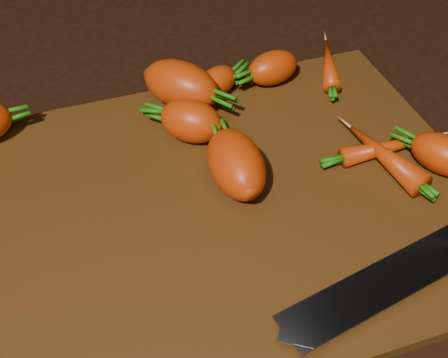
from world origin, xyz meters
name	(u,v)px	position (x,y,z in m)	size (l,w,h in m)	color
ground	(227,211)	(0.00, 0.00, -0.01)	(2.00, 2.00, 0.01)	black
cutting_board	(227,203)	(0.00, 0.00, 0.01)	(0.50, 0.40, 0.01)	#532F0F
carrot_1	(191,121)	(-0.01, 0.10, 0.04)	(0.07, 0.05, 0.05)	red
carrot_2	(181,85)	(0.00, 0.16, 0.04)	(0.09, 0.05, 0.05)	red
carrot_3	(236,164)	(0.01, 0.02, 0.04)	(0.09, 0.05, 0.05)	red
carrot_4	(273,68)	(0.12, 0.17, 0.03)	(0.06, 0.04, 0.04)	red
carrot_5	(218,81)	(0.05, 0.17, 0.03)	(0.05, 0.03, 0.03)	red
carrot_6	(443,154)	(0.22, -0.03, 0.03)	(0.07, 0.04, 0.04)	red
carrot_7	(329,63)	(0.19, 0.17, 0.02)	(0.10, 0.02, 0.02)	red
carrot_8	(393,146)	(0.19, 0.01, 0.02)	(0.12, 0.02, 0.02)	red
carrot_9	(385,156)	(0.17, -0.01, 0.03)	(0.11, 0.03, 0.03)	red
knife	(417,266)	(0.12, -0.14, 0.02)	(0.37, 0.11, 0.02)	gray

